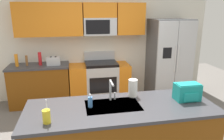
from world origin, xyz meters
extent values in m
cube|color=silver|center=(0.00, 2.15, 1.30)|extent=(5.20, 0.10, 2.60)
cube|color=orange|center=(-1.50, 1.94, 1.85)|extent=(0.70, 0.32, 0.70)
cube|color=orange|center=(-0.80, 1.94, 1.85)|extent=(0.71, 0.32, 0.70)
cube|color=orange|center=(0.63, 1.94, 1.85)|extent=(0.63, 0.32, 0.70)
cube|color=#B7BABF|center=(-0.06, 1.94, 1.69)|extent=(0.72, 0.32, 0.38)
cube|color=black|center=(-0.12, 1.78, 1.69)|extent=(0.52, 0.01, 0.30)
cube|color=orange|center=(-0.06, 1.94, 2.04)|extent=(0.72, 0.32, 0.32)
cube|color=brown|center=(-1.43, 1.80, 0.43)|extent=(1.25, 0.60, 0.86)
cube|color=#38383D|center=(-1.43, 1.80, 0.88)|extent=(1.28, 0.63, 0.04)
cube|color=#B7BABF|center=(-0.06, 1.80, 0.42)|extent=(0.72, 0.60, 0.84)
cube|color=black|center=(-0.06, 1.50, 0.45)|extent=(0.60, 0.01, 0.36)
cube|color=black|center=(-0.06, 1.80, 0.87)|extent=(0.72, 0.60, 0.06)
cube|color=#B7BABF|center=(-0.06, 2.07, 1.00)|extent=(0.72, 0.06, 0.20)
cube|color=orange|center=(-0.60, 1.80, 0.42)|extent=(0.36, 0.60, 0.84)
cube|color=orange|center=(0.44, 1.80, 0.42)|extent=(0.28, 0.60, 0.84)
cube|color=#4C4F54|center=(1.55, 1.75, 0.93)|extent=(0.90, 0.70, 1.85)
cube|color=#B7BABF|center=(1.32, 1.38, 0.93)|extent=(0.44, 0.04, 1.81)
cube|color=#B7BABF|center=(1.77, 1.38, 0.93)|extent=(0.44, 0.04, 1.81)
cylinder|color=silver|center=(1.52, 1.35, 1.02)|extent=(0.02, 0.02, 0.60)
cylinder|color=silver|center=(1.58, 1.35, 1.02)|extent=(0.02, 0.02, 0.60)
cube|color=black|center=(1.32, 1.36, 1.15)|extent=(0.20, 0.00, 0.24)
cube|color=brown|center=(-0.14, -0.52, 0.43)|extent=(2.32, 0.83, 0.86)
cube|color=#38383D|center=(-0.14, -0.52, 0.88)|extent=(2.36, 0.87, 0.04)
cube|color=#B7BABF|center=(-0.24, -0.47, 0.89)|extent=(0.68, 0.44, 0.03)
cube|color=#B7BABF|center=(-1.10, 1.75, 0.99)|extent=(0.28, 0.16, 0.18)
cube|color=black|center=(-1.15, 1.75, 1.08)|extent=(0.03, 0.11, 0.01)
cube|color=black|center=(-1.05, 1.75, 1.08)|extent=(0.03, 0.11, 0.01)
cylinder|color=brown|center=(-1.66, 1.80, 1.01)|extent=(0.05, 0.05, 0.22)
cylinder|color=orange|center=(-1.85, 1.78, 1.03)|extent=(0.07, 0.07, 0.26)
cylinder|color=red|center=(-1.38, 1.80, 1.04)|extent=(0.07, 0.07, 0.28)
cylinder|color=#B7BABF|center=(-0.24, -0.30, 1.04)|extent=(0.03, 0.03, 0.28)
cylinder|color=#B7BABF|center=(-0.24, -0.40, 1.17)|extent=(0.02, 0.20, 0.02)
cylinder|color=#B7BABF|center=(-0.18, -0.30, 0.95)|extent=(0.02, 0.02, 0.10)
cylinder|color=yellow|center=(-1.00, -0.77, 0.97)|extent=(0.08, 0.08, 0.15)
cylinder|color=white|center=(-0.99, -0.77, 1.10)|extent=(0.01, 0.03, 0.14)
cylinder|color=#4C8CD8|center=(-0.52, -0.47, 0.97)|extent=(0.06, 0.06, 0.13)
cylinder|color=white|center=(-0.52, -0.47, 1.05)|extent=(0.02, 0.02, 0.04)
cylinder|color=white|center=(0.09, -0.24, 1.02)|extent=(0.12, 0.12, 0.24)
cube|color=teal|center=(0.76, -0.48, 1.01)|extent=(0.32, 0.20, 0.22)
cube|color=#157D79|center=(0.76, -0.50, 1.11)|extent=(0.30, 0.14, 0.03)
cube|color=teal|center=(0.76, -0.59, 0.98)|extent=(0.20, 0.03, 0.11)
camera|label=1|loc=(-0.71, -2.88, 2.06)|focal=34.35mm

